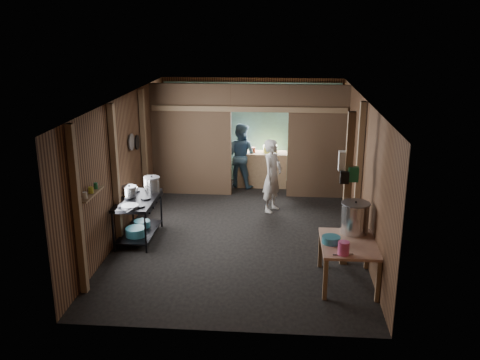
# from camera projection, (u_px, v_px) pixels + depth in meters

# --- Properties ---
(floor) EXTENTS (4.50, 7.00, 0.00)m
(floor) POSITION_uv_depth(u_px,v_px,m) (241.00, 230.00, 10.35)
(floor) COLOR black
(floor) RESTS_ON ground
(ceiling) EXTENTS (4.50, 7.00, 0.00)m
(ceiling) POSITION_uv_depth(u_px,v_px,m) (241.00, 98.00, 9.58)
(ceiling) COLOR #2A2A2A
(ceiling) RESTS_ON ground
(wall_back) EXTENTS (4.50, 0.00, 2.60)m
(wall_back) POSITION_uv_depth(u_px,v_px,m) (252.00, 130.00, 13.30)
(wall_back) COLOR brown
(wall_back) RESTS_ON ground
(wall_front) EXTENTS (4.50, 0.00, 2.60)m
(wall_front) POSITION_uv_depth(u_px,v_px,m) (219.00, 241.00, 6.63)
(wall_front) COLOR brown
(wall_front) RESTS_ON ground
(wall_left) EXTENTS (0.00, 7.00, 2.60)m
(wall_left) POSITION_uv_depth(u_px,v_px,m) (125.00, 164.00, 10.14)
(wall_left) COLOR brown
(wall_left) RESTS_ON ground
(wall_right) EXTENTS (0.00, 7.00, 2.60)m
(wall_right) POSITION_uv_depth(u_px,v_px,m) (361.00, 169.00, 9.79)
(wall_right) COLOR brown
(wall_right) RESTS_ON ground
(partition_left) EXTENTS (1.85, 0.10, 2.60)m
(partition_left) POSITION_uv_depth(u_px,v_px,m) (191.00, 140.00, 12.16)
(partition_left) COLOR brown
(partition_left) RESTS_ON floor
(partition_right) EXTENTS (1.35, 0.10, 2.60)m
(partition_right) POSITION_uv_depth(u_px,v_px,m) (318.00, 142.00, 11.94)
(partition_right) COLOR brown
(partition_right) RESTS_ON floor
(partition_header) EXTENTS (1.30, 0.10, 0.60)m
(partition_header) POSITION_uv_depth(u_px,v_px,m) (260.00, 98.00, 11.75)
(partition_header) COLOR brown
(partition_header) RESTS_ON wall_back
(turquoise_panel) EXTENTS (4.40, 0.06, 2.50)m
(turquoise_panel) POSITION_uv_depth(u_px,v_px,m) (252.00, 132.00, 13.26)
(turquoise_panel) COLOR #72B9B1
(turquoise_panel) RESTS_ON wall_back
(back_counter) EXTENTS (1.20, 0.50, 0.85)m
(back_counter) POSITION_uv_depth(u_px,v_px,m) (262.00, 169.00, 13.01)
(back_counter) COLOR #8E724E
(back_counter) RESTS_ON floor
(wall_clock) EXTENTS (0.20, 0.03, 0.20)m
(wall_clock) POSITION_uv_depth(u_px,v_px,m) (262.00, 107.00, 13.01)
(wall_clock) COLOR silver
(wall_clock) RESTS_ON wall_back
(post_left_a) EXTENTS (0.10, 0.12, 2.60)m
(post_left_a) POSITION_uv_depth(u_px,v_px,m) (78.00, 211.00, 7.66)
(post_left_a) COLOR #8E724E
(post_left_a) RESTS_ON floor
(post_left_b) EXTENTS (0.10, 0.12, 2.60)m
(post_left_b) POSITION_uv_depth(u_px,v_px,m) (116.00, 176.00, 9.37)
(post_left_b) COLOR #8E724E
(post_left_b) RESTS_ON floor
(post_left_c) EXTENTS (0.10, 0.12, 2.60)m
(post_left_c) POSITION_uv_depth(u_px,v_px,m) (144.00, 150.00, 11.28)
(post_left_c) COLOR #8E724E
(post_left_c) RESTS_ON floor
(post_right) EXTENTS (0.10, 0.12, 2.60)m
(post_right) POSITION_uv_depth(u_px,v_px,m) (359.00, 172.00, 9.61)
(post_right) COLOR #8E724E
(post_right) RESTS_ON floor
(post_free) EXTENTS (0.12, 0.12, 2.60)m
(post_free) POSITION_uv_depth(u_px,v_px,m) (347.00, 191.00, 8.58)
(post_free) COLOR #8E724E
(post_free) RESTS_ON floor
(cross_beam) EXTENTS (4.40, 0.12, 0.12)m
(cross_beam) POSITION_uv_depth(u_px,v_px,m) (248.00, 109.00, 11.79)
(cross_beam) COLOR #8E724E
(cross_beam) RESTS_ON wall_left
(pan_lid_big) EXTENTS (0.03, 0.34, 0.34)m
(pan_lid_big) POSITION_uv_depth(u_px,v_px,m) (131.00, 142.00, 10.41)
(pan_lid_big) COLOR slate
(pan_lid_big) RESTS_ON wall_left
(pan_lid_small) EXTENTS (0.03, 0.30, 0.30)m
(pan_lid_small) POSITION_uv_depth(u_px,v_px,m) (137.00, 142.00, 10.82)
(pan_lid_small) COLOR black
(pan_lid_small) RESTS_ON wall_left
(wall_shelf) EXTENTS (0.14, 0.80, 0.03)m
(wall_shelf) POSITION_uv_depth(u_px,v_px,m) (91.00, 194.00, 8.10)
(wall_shelf) COLOR #8E724E
(wall_shelf) RESTS_ON wall_left
(jar_white) EXTENTS (0.07, 0.07, 0.10)m
(jar_white) POSITION_uv_depth(u_px,v_px,m) (85.00, 195.00, 7.84)
(jar_white) COLOR silver
(jar_white) RESTS_ON wall_shelf
(jar_yellow) EXTENTS (0.08, 0.08, 0.10)m
(jar_yellow) POSITION_uv_depth(u_px,v_px,m) (91.00, 190.00, 8.08)
(jar_yellow) COLOR gold
(jar_yellow) RESTS_ON wall_shelf
(jar_green) EXTENTS (0.06, 0.06, 0.10)m
(jar_green) POSITION_uv_depth(u_px,v_px,m) (96.00, 186.00, 8.29)
(jar_green) COLOR #19683D
(jar_green) RESTS_ON wall_shelf
(bag_white) EXTENTS (0.22, 0.15, 0.32)m
(bag_white) POSITION_uv_depth(u_px,v_px,m) (345.00, 161.00, 8.52)
(bag_white) COLOR silver
(bag_white) RESTS_ON post_free
(bag_green) EXTENTS (0.16, 0.12, 0.24)m
(bag_green) POSITION_uv_depth(u_px,v_px,m) (353.00, 174.00, 8.43)
(bag_green) COLOR #19683D
(bag_green) RESTS_ON post_free
(bag_black) EXTENTS (0.14, 0.10, 0.20)m
(bag_black) POSITION_uv_depth(u_px,v_px,m) (344.00, 177.00, 8.44)
(bag_black) COLOR black
(bag_black) RESTS_ON post_free
(gas_range) EXTENTS (0.69, 1.35, 0.80)m
(gas_range) POSITION_uv_depth(u_px,v_px,m) (139.00, 219.00, 9.85)
(gas_range) COLOR black
(gas_range) RESTS_ON floor
(prep_table) EXTENTS (0.85, 1.17, 0.69)m
(prep_table) POSITION_uv_depth(u_px,v_px,m) (348.00, 263.00, 8.19)
(prep_table) COLOR tan
(prep_table) RESTS_ON floor
(stove_pot_large) EXTENTS (0.40, 0.40, 0.31)m
(stove_pot_large) POSITION_uv_depth(u_px,v_px,m) (152.00, 185.00, 10.11)
(stove_pot_large) COLOR #BABABA
(stove_pot_large) RESTS_ON gas_range
(stove_pot_med) EXTENTS (0.32, 0.32, 0.23)m
(stove_pot_med) POSITION_uv_depth(u_px,v_px,m) (129.00, 192.00, 9.80)
(stove_pot_med) COLOR #BABABA
(stove_pot_med) RESTS_ON gas_range
(stove_saucepan) EXTENTS (0.20, 0.20, 0.10)m
(stove_saucepan) POSITION_uv_depth(u_px,v_px,m) (134.00, 190.00, 10.09)
(stove_saucepan) COLOR #BABABA
(stove_saucepan) RESTS_ON gas_range
(frying_pan) EXTENTS (0.44, 0.59, 0.07)m
(frying_pan) POSITION_uv_depth(u_px,v_px,m) (130.00, 206.00, 9.26)
(frying_pan) COLOR slate
(frying_pan) RESTS_ON gas_range
(blue_tub_front) EXTENTS (0.38, 0.38, 0.16)m
(blue_tub_front) POSITION_uv_depth(u_px,v_px,m) (136.00, 232.00, 9.68)
(blue_tub_front) COLOR teal
(blue_tub_front) RESTS_ON gas_range
(blue_tub_back) EXTENTS (0.31, 0.31, 0.12)m
(blue_tub_back) POSITION_uv_depth(u_px,v_px,m) (142.00, 224.00, 10.10)
(blue_tub_back) COLOR teal
(blue_tub_back) RESTS_ON gas_range
(stock_pot) EXTENTS (0.58, 0.58, 0.53)m
(stock_pot) POSITION_uv_depth(u_px,v_px,m) (355.00, 218.00, 8.40)
(stock_pot) COLOR #BABABA
(stock_pot) RESTS_ON prep_table
(wash_basin) EXTENTS (0.37, 0.37, 0.11)m
(wash_basin) POSITION_uv_depth(u_px,v_px,m) (331.00, 240.00, 8.06)
(wash_basin) COLOR teal
(wash_basin) RESTS_ON prep_table
(pink_bucket) EXTENTS (0.17, 0.17, 0.20)m
(pink_bucket) POSITION_uv_depth(u_px,v_px,m) (344.00, 248.00, 7.65)
(pink_bucket) COLOR #EE539B
(pink_bucket) RESTS_ON prep_table
(knife) EXTENTS (0.30, 0.08, 0.01)m
(knife) POSITION_uv_depth(u_px,v_px,m) (343.00, 254.00, 7.67)
(knife) COLOR #BABABA
(knife) RESTS_ON prep_table
(yellow_tub) EXTENTS (0.34, 0.34, 0.19)m
(yellow_tub) POSITION_uv_depth(u_px,v_px,m) (270.00, 149.00, 12.84)
(yellow_tub) COLOR gold
(yellow_tub) RESTS_ON back_counter
(red_cup) EXTENTS (0.11, 0.11, 0.13)m
(red_cup) POSITION_uv_depth(u_px,v_px,m) (253.00, 150.00, 12.88)
(red_cup) COLOR #B23B26
(red_cup) RESTS_ON back_counter
(cook) EXTENTS (0.58, 0.68, 1.58)m
(cook) POSITION_uv_depth(u_px,v_px,m) (272.00, 176.00, 11.20)
(cook) COLOR silver
(cook) RESTS_ON floor
(worker_back) EXTENTS (0.94, 0.85, 1.58)m
(worker_back) POSITION_uv_depth(u_px,v_px,m) (241.00, 155.00, 12.86)
(worker_back) COLOR #3B5E77
(worker_back) RESTS_ON floor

